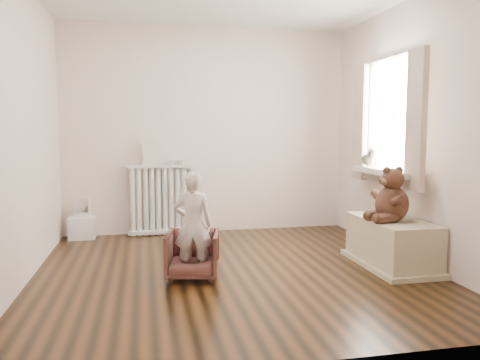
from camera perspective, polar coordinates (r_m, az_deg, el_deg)
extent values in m
cube|color=black|center=(4.43, -0.75, -10.98)|extent=(3.60, 3.60, 0.01)
cube|color=white|center=(6.02, -4.00, 6.01)|extent=(3.60, 0.02, 2.60)
cube|color=white|center=(2.50, 7.04, 6.16)|extent=(3.60, 0.02, 2.60)
cube|color=white|center=(4.29, -25.25, 5.51)|extent=(0.02, 3.60, 2.60)
cube|color=white|center=(4.91, 20.45, 5.68)|extent=(0.02, 3.60, 2.60)
cube|color=white|center=(5.15, 18.35, 7.42)|extent=(0.03, 0.90, 1.10)
cube|color=silver|center=(5.12, 17.27, 0.96)|extent=(0.22, 1.10, 0.06)
cube|color=beige|center=(4.60, 20.68, 6.81)|extent=(0.06, 0.26, 1.30)
cube|color=beige|center=(5.60, 14.42, 6.77)|extent=(0.06, 0.26, 1.30)
cube|color=silver|center=(5.92, -9.50, -2.90)|extent=(0.83, 0.16, 0.88)
cube|color=beige|center=(5.85, -10.77, 3.43)|extent=(0.20, 0.02, 0.33)
cylinder|color=#A59E8C|center=(5.87, -8.29, 2.12)|extent=(0.09, 0.09, 0.05)
cylinder|color=#A59E8C|center=(5.88, -7.19, 2.15)|extent=(0.10, 0.10, 0.06)
cube|color=silver|center=(5.95, -18.73, -4.21)|extent=(0.31, 0.22, 0.48)
imported|color=#4F2A24|center=(4.19, -5.78, -9.03)|extent=(0.53, 0.54, 0.42)
imported|color=beige|center=(4.08, -5.75, -5.46)|extent=(0.38, 0.29, 0.93)
cube|color=beige|center=(4.77, 18.03, -7.58)|extent=(0.51, 0.97, 0.45)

